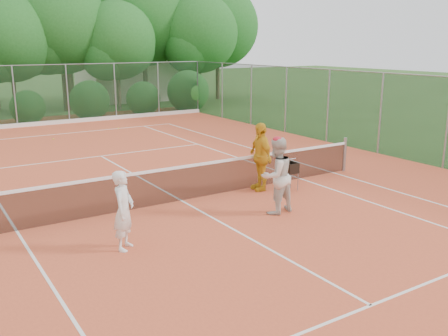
# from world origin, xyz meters

# --- Properties ---
(ground) EXTENTS (120.00, 120.00, 0.00)m
(ground) POSITION_xyz_m (0.00, 0.00, 0.00)
(ground) COLOR #294C1B
(ground) RESTS_ON ground
(clay_court) EXTENTS (18.00, 36.00, 0.02)m
(clay_court) POSITION_xyz_m (0.00, 0.00, 0.01)
(clay_court) COLOR #D15430
(clay_court) RESTS_ON ground
(club_building) EXTENTS (8.00, 5.00, 3.00)m
(club_building) POSITION_xyz_m (9.00, 24.00, 1.50)
(club_building) COLOR beige
(club_building) RESTS_ON ground
(tennis_net) EXTENTS (11.97, 0.10, 1.10)m
(tennis_net) POSITION_xyz_m (0.00, 0.00, 0.53)
(tennis_net) COLOR gray
(tennis_net) RESTS_ON clay_court
(player_white) EXTENTS (0.69, 0.70, 1.63)m
(player_white) POSITION_xyz_m (-2.43, -2.16, 0.84)
(player_white) COLOR silver
(player_white) RESTS_ON clay_court
(player_center_grp) EXTENTS (0.99, 0.81, 1.90)m
(player_center_grp) POSITION_xyz_m (1.51, -2.05, 0.96)
(player_center_grp) COLOR beige
(player_center_grp) RESTS_ON clay_court
(player_yellow) EXTENTS (0.65, 1.19, 1.92)m
(player_yellow) POSITION_xyz_m (2.37, -0.23, 0.98)
(player_yellow) COLOR gold
(player_yellow) RESTS_ON clay_court
(ball_hopper) EXTENTS (0.35, 0.35, 0.80)m
(ball_hopper) POSITION_xyz_m (3.05, -0.74, 0.65)
(ball_hopper) COLOR gray
(ball_hopper) RESTS_ON clay_court
(stray_ball_b) EXTENTS (0.07, 0.07, 0.07)m
(stray_ball_b) POSITION_xyz_m (-0.65, 10.60, 0.05)
(stray_ball_b) COLOR gold
(stray_ball_b) RESTS_ON clay_court
(stray_ball_c) EXTENTS (0.07, 0.07, 0.07)m
(stray_ball_c) POSITION_xyz_m (2.72, 11.75, 0.05)
(stray_ball_c) COLOR yellow
(stray_ball_c) RESTS_ON clay_court
(court_markings) EXTENTS (11.03, 23.83, 0.01)m
(court_markings) POSITION_xyz_m (0.00, 0.00, 0.02)
(court_markings) COLOR white
(court_markings) RESTS_ON clay_court
(fence_back) EXTENTS (18.07, 0.07, 3.00)m
(fence_back) POSITION_xyz_m (0.00, 15.00, 1.52)
(fence_back) COLOR #19381E
(fence_back) RESTS_ON clay_court
(fence_right) EXTENTS (0.07, 33.07, 3.00)m
(fence_right) POSITION_xyz_m (9.00, -1.50, 1.52)
(fence_right) COLOR #19381E
(fence_right) RESTS_ON clay_court
(tropical_treeline) EXTENTS (32.10, 8.49, 15.03)m
(tropical_treeline) POSITION_xyz_m (1.43, 20.22, 5.11)
(tropical_treeline) COLOR brown
(tropical_treeline) RESTS_ON ground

